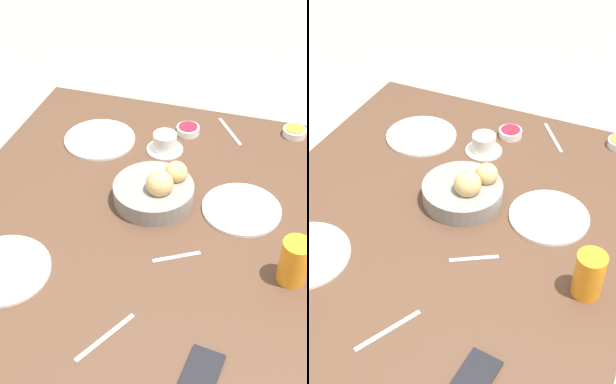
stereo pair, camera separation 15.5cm
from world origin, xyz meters
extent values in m
plane|color=#A89E89|center=(0.00, 0.00, 0.00)|extent=(10.00, 10.00, 0.00)
cube|color=#4C3323|center=(0.00, 0.00, 0.72)|extent=(1.22, 1.09, 0.03)
cube|color=#4C3323|center=(-0.56, -0.50, 0.35)|extent=(0.06, 0.06, 0.71)
cylinder|color=gray|center=(-0.07, 0.01, 0.77)|extent=(0.24, 0.24, 0.05)
sphere|color=tan|center=(-0.06, 0.04, 0.82)|extent=(0.08, 0.08, 0.08)
sphere|color=tan|center=(-0.13, 0.07, 0.82)|extent=(0.07, 0.07, 0.07)
cylinder|color=white|center=(-0.31, -0.25, 0.75)|extent=(0.24, 0.24, 0.01)
cylinder|color=white|center=(0.30, -0.27, 0.75)|extent=(0.24, 0.24, 0.01)
cylinder|color=white|center=(-0.10, 0.27, 0.75)|extent=(0.23, 0.23, 0.01)
cylinder|color=orange|center=(0.12, 0.43, 0.80)|extent=(0.07, 0.07, 0.12)
cylinder|color=white|center=(-0.32, -0.02, 0.74)|extent=(0.12, 0.12, 0.01)
cylinder|color=white|center=(-0.32, -0.02, 0.78)|extent=(0.08, 0.08, 0.06)
cylinder|color=white|center=(-0.44, 0.03, 0.75)|extent=(0.08, 0.08, 0.03)
cylinder|color=#A3192D|center=(-0.44, 0.03, 0.77)|extent=(0.06, 0.06, 0.00)
cylinder|color=white|center=(-0.54, 0.38, 0.75)|extent=(0.08, 0.08, 0.03)
cylinder|color=#C67F28|center=(-0.54, 0.38, 0.77)|extent=(0.06, 0.06, 0.00)
cube|color=#B7B7BC|center=(-0.49, 0.16, 0.74)|extent=(0.15, 0.11, 0.00)
cube|color=#B7B7BC|center=(0.41, 0.05, 0.74)|extent=(0.16, 0.09, 0.00)
cube|color=#B7B7BC|center=(0.13, 0.14, 0.74)|extent=(0.08, 0.12, 0.00)
cube|color=black|center=(0.46, 0.27, 0.75)|extent=(0.16, 0.09, 0.01)
camera|label=1|loc=(1.07, 0.36, 1.77)|focal=50.00mm
camera|label=2|loc=(1.01, 0.50, 1.77)|focal=50.00mm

